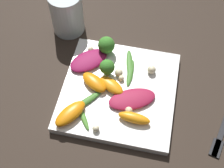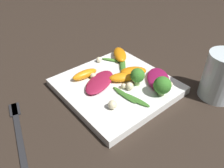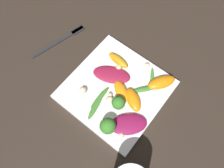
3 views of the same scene
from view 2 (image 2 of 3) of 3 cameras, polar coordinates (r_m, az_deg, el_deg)
ground_plane at (r=0.53m, az=1.15°, el=-1.38°), size 2.40×2.40×0.00m
plate at (r=0.52m, az=1.16°, el=-0.59°), size 0.24×0.24×0.02m
drinking_glass at (r=0.53m, az=26.71°, el=1.80°), size 0.08×0.08×0.11m
fork at (r=0.48m, az=-23.54°, el=-9.66°), size 0.17×0.06×0.01m
radicchio_leaf_0 at (r=0.51m, az=-3.23°, el=0.56°), size 0.09×0.11×0.01m
radicchio_leaf_1 at (r=0.53m, az=11.95°, el=1.39°), size 0.10×0.10×0.01m
orange_segment_0 at (r=0.61m, az=2.05°, el=7.72°), size 0.08×0.07×0.02m
orange_segment_1 at (r=0.53m, az=-7.13°, el=2.53°), size 0.03×0.07×0.02m
orange_segment_2 at (r=0.54m, az=5.50°, el=3.36°), size 0.06×0.07×0.02m
orange_segment_3 at (r=0.52m, az=2.72°, el=1.68°), size 0.06×0.07×0.02m
broccoli_floret_0 at (r=0.50m, az=6.68°, el=2.15°), size 0.03×0.03×0.04m
broccoli_floret_1 at (r=0.48m, az=13.00°, el=-0.40°), size 0.04×0.04×0.04m
arugula_sprig_0 at (r=0.60m, az=0.41°, el=6.24°), size 0.06×0.05×0.01m
arugula_sprig_1 at (r=0.48m, az=3.19°, el=-2.79°), size 0.07×0.01×0.01m
arugula_sprig_2 at (r=0.58m, az=2.78°, el=5.11°), size 0.07×0.07×0.01m
arugula_sprig_3 at (r=0.47m, az=5.38°, el=-3.77°), size 0.09×0.03×0.01m
macadamia_nut_0 at (r=0.49m, az=2.77°, el=-0.69°), size 0.01×0.01×0.01m
macadamia_nut_1 at (r=0.44m, az=0.12°, el=-5.43°), size 0.02×0.02×0.02m
macadamia_nut_2 at (r=0.49m, az=4.61°, el=-0.54°), size 0.02×0.02×0.02m
macadamia_nut_3 at (r=0.52m, az=14.87°, el=-0.11°), size 0.01×0.01×0.01m
macadamia_nut_4 at (r=0.59m, az=-3.43°, el=6.38°), size 0.01×0.01×0.01m
macadamia_nut_5 at (r=0.53m, az=-4.91°, el=2.14°), size 0.02×0.02×0.02m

